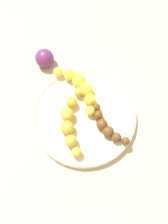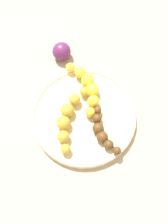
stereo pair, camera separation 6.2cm
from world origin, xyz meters
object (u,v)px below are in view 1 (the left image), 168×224
banana_yellow (80,86)px  fruit_bowl (84,116)px  banana_overripe (107,127)px  banana_spotted (70,121)px  plum_purple (45,58)px

banana_yellow → fruit_bowl: bearing=-118.4°
banana_overripe → fruit_bowl: bearing=-71.8°
fruit_bowl → banana_spotted: banana_spotted is taller
banana_spotted → plum_purple: size_ratio=3.45×
fruit_bowl → banana_overripe: bearing=66.1°
banana_spotted → plum_purple: (-0.17, -0.11, -0.01)m
fruit_bowl → banana_spotted: bearing=-45.7°
banana_yellow → plum_purple: banana_yellow is taller
banana_spotted → banana_overripe: size_ratio=1.76×
plum_purple → banana_overripe: bearing=48.9°
fruit_bowl → banana_yellow: 0.08m
fruit_bowl → banana_yellow: bearing=-161.5°
fruit_bowl → banana_spotted: size_ratio=1.49×
fruit_bowl → plum_purple: plum_purple is taller
banana_spotted → banana_yellow: bearing=-103.7°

